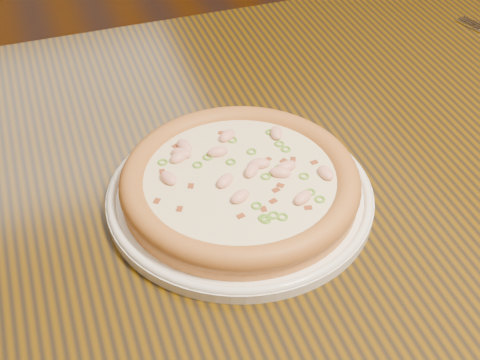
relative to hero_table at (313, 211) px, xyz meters
name	(u,v)px	position (x,y,z in m)	size (l,w,h in m)	color
ground	(75,189)	(-0.28, 0.92, -0.65)	(9.00, 9.00, 0.00)	black
hero_table	(313,211)	(0.00, 0.00, 0.00)	(1.20, 0.80, 0.75)	black
plate	(240,194)	(-0.12, -0.05, 0.11)	(0.30, 0.30, 0.02)	white
pizza	(240,182)	(-0.12, -0.05, 0.13)	(0.27, 0.27, 0.03)	#C58542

